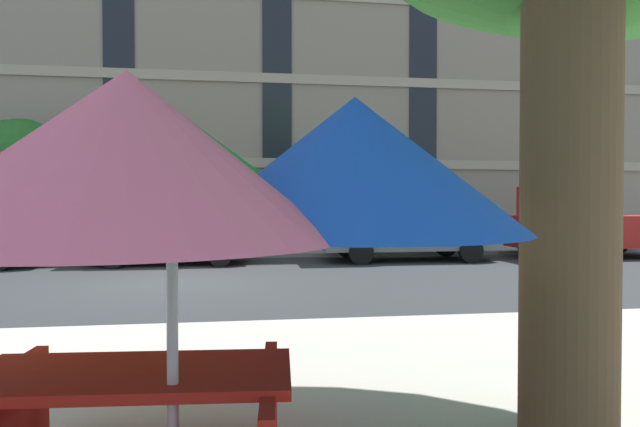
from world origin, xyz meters
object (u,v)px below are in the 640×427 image
pickup_red (585,224)px  street_tree_middle (307,176)px  street_tree_left (18,156)px  picnic_table (132,419)px  sedan_red (173,230)px  pickup_gray_midblock (399,226)px  patio_umbrella (172,173)px

pickup_red → street_tree_middle: 9.00m
street_tree_left → picnic_table: bearing=-67.7°
sedan_red → street_tree_left: size_ratio=1.00×
pickup_gray_midblock → pickup_red: same height
picnic_table → street_tree_middle: bearing=79.5°
pickup_red → picnic_table: (-11.19, -12.43, -0.54)m
street_tree_middle → picnic_table: bearing=-100.5°
pickup_gray_midblock → sedan_red: bearing=-180.0°
street_tree_middle → patio_umbrella: bearing=-99.4°
street_tree_middle → picnic_table: size_ratio=1.90×
pickup_red → picnic_table: bearing=-132.0°
street_tree_left → street_tree_middle: bearing=-1.8°
street_tree_middle → patio_umbrella: 16.00m
pickup_gray_midblock → picnic_table: pickup_gray_midblock is taller
street_tree_middle → street_tree_left: bearing=178.2°
pickup_gray_midblock → street_tree_middle: 4.17m
pickup_gray_midblock → street_tree_left: street_tree_left is taller
pickup_red → sedan_red: bearing=-180.0°
sedan_red → pickup_red: 12.41m
pickup_gray_midblock → street_tree_left: bearing=164.0°
patio_umbrella → street_tree_middle: bearing=80.6°
street_tree_middle → patio_umbrella: size_ratio=0.99×
pickup_red → patio_umbrella: bearing=-130.7°
sedan_red → picnic_table: bearing=-84.4°
pickup_gray_midblock → street_tree_left: size_ratio=1.16×
picnic_table → pickup_red: bearing=48.0°
sedan_red → picnic_table: (1.22, -12.43, -0.46)m
street_tree_left → picnic_table: (6.47, -15.79, -2.72)m
pickup_red → street_tree_middle: (-8.31, 3.07, 1.58)m
pickup_gray_midblock → patio_umbrella: (-4.97, -12.70, 0.85)m
sedan_red → pickup_gray_midblock: bearing=0.0°
patio_umbrella → picnic_table: patio_umbrella is taller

